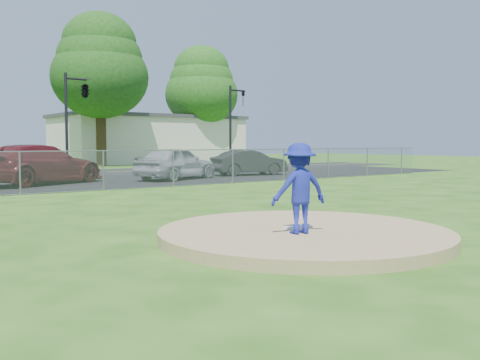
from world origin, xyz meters
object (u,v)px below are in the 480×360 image
(commercial_building, at_px, (148,139))
(parked_car_pearl, at_px, (176,163))
(traffic_signal_center, at_px, (83,92))
(tree_right, at_px, (100,65))
(pitcher, at_px, (299,188))
(tree_far_right, at_px, (202,86))
(traffic_signal_right, at_px, (233,119))
(parked_car_charcoal, at_px, (249,163))
(parked_car_darkred, at_px, (40,164))

(commercial_building, xyz_separation_m, parked_car_pearl, (-9.78, -22.33, -1.35))
(parked_car_pearl, bearing_deg, traffic_signal_center, -3.18)
(commercial_building, relative_size, tree_right, 1.41)
(traffic_signal_center, bearing_deg, pitcher, -101.09)
(commercial_building, height_order, tree_far_right, tree_far_right)
(commercial_building, xyz_separation_m, traffic_signal_right, (-1.76, -16.00, 1.20))
(commercial_building, xyz_separation_m, tree_far_right, (4.00, -3.00, 4.90))
(parked_car_charcoal, bearing_deg, traffic_signal_center, 61.16)
(commercial_building, relative_size, pitcher, 10.28)
(tree_right, height_order, tree_far_right, tree_right)
(tree_right, height_order, pitcher, tree_right)
(tree_far_right, distance_m, pitcher, 41.22)
(commercial_building, distance_m, parked_car_charcoal, 22.28)
(parked_car_darkred, xyz_separation_m, parked_car_pearl, (6.28, -0.73, -0.05))
(tree_far_right, xyz_separation_m, parked_car_charcoal, (-8.79, -18.72, -6.36))
(traffic_signal_center, distance_m, traffic_signal_right, 10.34)
(commercial_building, distance_m, parked_car_pearl, 24.41)
(traffic_signal_center, xyz_separation_m, parked_car_darkred, (-4.03, -5.60, -3.74))
(parked_car_charcoal, bearing_deg, parked_car_pearl, 106.44)
(pitcher, bearing_deg, parked_car_darkred, -76.56)
(traffic_signal_center, xyz_separation_m, parked_car_pearl, (2.25, -6.33, -3.80))
(commercial_building, xyz_separation_m, traffic_signal_center, (-12.03, -16.00, 2.45))
(traffic_signal_center, distance_m, parked_car_pearl, 7.72)
(parked_car_pearl, bearing_deg, parked_car_charcoal, -105.76)
(parked_car_pearl, bearing_deg, commercial_building, -46.41)
(pitcher, relative_size, parked_car_pearl, 0.34)
(tree_right, height_order, parked_car_pearl, tree_right)
(tree_far_right, relative_size, pitcher, 6.73)
(traffic_signal_right, bearing_deg, tree_right, 117.64)
(pitcher, xyz_separation_m, parked_car_pearl, (6.62, 15.97, -0.19))
(tree_right, xyz_separation_m, parked_car_charcoal, (2.21, -15.72, -6.95))
(pitcher, bearing_deg, parked_car_charcoal, -110.41)
(traffic_signal_center, bearing_deg, parked_car_charcoal, -38.28)
(tree_far_right, bearing_deg, parked_car_darkred, -137.17)
(traffic_signal_right, distance_m, parked_car_charcoal, 6.99)
(traffic_signal_center, height_order, traffic_signal_right, same)
(tree_right, xyz_separation_m, traffic_signal_right, (5.24, -10.00, -4.29))
(pitcher, height_order, parked_car_charcoal, pitcher)
(tree_right, relative_size, traffic_signal_center, 2.08)
(tree_far_right, xyz_separation_m, parked_car_pearl, (-13.78, -19.33, -6.25))
(tree_right, bearing_deg, tree_far_right, 15.26)
(parked_car_pearl, relative_size, parked_car_charcoal, 1.12)
(tree_far_right, distance_m, traffic_signal_right, 14.69)
(pitcher, bearing_deg, tree_far_right, -105.42)
(traffic_signal_right, bearing_deg, parked_car_darkred, -158.61)
(tree_right, distance_m, parked_car_charcoal, 17.32)
(tree_right, height_order, parked_car_darkred, tree_right)
(commercial_building, distance_m, tree_far_right, 7.00)
(pitcher, distance_m, parked_car_pearl, 17.29)
(traffic_signal_center, distance_m, pitcher, 23.01)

